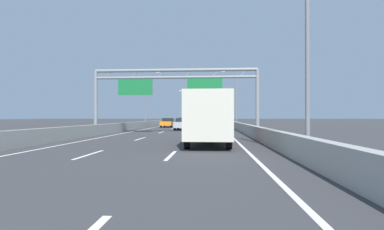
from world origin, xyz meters
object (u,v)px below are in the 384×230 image
at_px(streetlamp_right_mid, 235,94).
at_px(orange_car, 168,123).
at_px(streetlamp_left_mid, 147,95).
at_px(streetlamp_left_far, 174,104).
at_px(streetlamp_right_far, 225,104).
at_px(green_car, 183,120).
at_px(sign_gantry, 174,84).
at_px(box_truck, 208,117).
at_px(silver_car, 183,124).
at_px(yellow_car, 213,123).
at_px(red_car, 192,119).
at_px(streetlamp_right_near, 302,31).

height_order(streetlamp_right_mid, orange_car, streetlamp_right_mid).
distance_m(streetlamp_left_mid, streetlamp_left_far, 35.21).
xyz_separation_m(streetlamp_right_far, green_car, (-11.26, -9.28, -4.65)).
relative_size(sign_gantry, streetlamp_right_mid, 1.71).
relative_size(sign_gantry, box_truck, 2.05).
distance_m(silver_car, box_truck, 19.60).
height_order(streetlamp_left_mid, streetlamp_right_far, same).
bearing_deg(sign_gantry, yellow_car, 75.00).
distance_m(streetlamp_right_mid, red_car, 57.63).
height_order(silver_car, box_truck, box_truck).
xyz_separation_m(streetlamp_left_far, streetlamp_right_far, (14.93, 0.00, 0.00)).
bearing_deg(green_car, streetlamp_right_near, -79.57).
xyz_separation_m(streetlamp_right_mid, box_truck, (-4.10, -30.85, -3.77)).
relative_size(sign_gantry, orange_car, 3.57).
height_order(green_car, orange_car, green_car).
height_order(streetlamp_right_mid, red_car, streetlamp_right_mid).
bearing_deg(box_truck, green_car, 97.18).
bearing_deg(yellow_car, streetlamp_right_far, 84.88).
bearing_deg(box_truck, orange_car, 103.56).
height_order(orange_car, silver_car, silver_car).
distance_m(green_car, orange_car, 28.85).
bearing_deg(yellow_car, streetlamp_right_near, -82.95).
bearing_deg(sign_gantry, green_car, 94.54).
xyz_separation_m(green_car, orange_car, (0.42, -28.85, -0.01)).
distance_m(sign_gantry, orange_car, 18.14).
bearing_deg(green_car, orange_car, -89.17).
bearing_deg(box_truck, silver_car, 100.19).
xyz_separation_m(streetlamp_left_far, yellow_car, (11.27, -40.83, -4.66)).
bearing_deg(streetlamp_right_far, streetlamp_left_far, 180.00).
xyz_separation_m(orange_car, yellow_car, (7.19, -2.70, -0.00)).
bearing_deg(streetlamp_right_far, streetlamp_right_mid, -90.00).
xyz_separation_m(streetlamp_right_mid, streetlamp_left_far, (-14.93, 35.21, 0.00)).
height_order(streetlamp_left_mid, box_truck, streetlamp_left_mid).
relative_size(silver_car, box_truck, 0.59).
xyz_separation_m(streetlamp_left_far, orange_car, (4.09, -38.13, -4.66)).
bearing_deg(green_car, streetlamp_left_mid, -98.06).
relative_size(red_car, yellow_car, 1.08).
distance_m(streetlamp_left_far, streetlamp_right_far, 14.93).
height_order(red_car, silver_car, silver_car).
distance_m(sign_gantry, silver_car, 9.60).
relative_size(streetlamp_right_near, orange_car, 2.09).
xyz_separation_m(streetlamp_left_mid, orange_car, (4.09, -2.92, -4.66)).
bearing_deg(red_car, green_car, -90.37).
bearing_deg(box_truck, streetlamp_left_mid, 109.34).
relative_size(streetlamp_left_mid, green_car, 2.07).
relative_size(streetlamp_right_far, box_truck, 1.20).
bearing_deg(box_truck, streetlamp_right_mid, 82.42).
relative_size(streetlamp_left_mid, red_car, 2.10).
height_order(streetlamp_left_mid, orange_car, streetlamp_left_mid).
bearing_deg(red_car, orange_car, -89.79).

